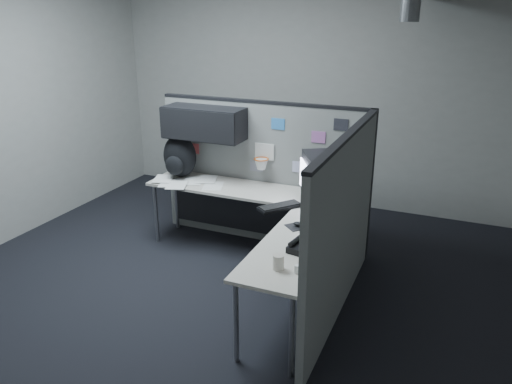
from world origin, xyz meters
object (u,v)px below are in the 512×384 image
at_px(keyboard, 280,207).
at_px(phone, 301,247).
at_px(desk, 261,212).
at_px(monitor, 328,179).
at_px(backpack, 179,157).

distance_m(keyboard, phone, 0.92).
relative_size(desk, monitor, 3.78).
bearing_deg(monitor, phone, -69.05).
xyz_separation_m(desk, keyboard, (0.24, -0.12, 0.14)).
distance_m(keyboard, backpack, 1.49).
xyz_separation_m(desk, backpack, (-1.16, 0.35, 0.35)).
height_order(keyboard, backpack, backpack).
xyz_separation_m(phone, backpack, (-1.87, 1.25, 0.20)).
xyz_separation_m(monitor, backpack, (-1.79, 0.18, -0.03)).
bearing_deg(backpack, monitor, 6.14).
height_order(desk, phone, phone).
distance_m(monitor, backpack, 1.79).
bearing_deg(backpack, keyboard, -6.46).
bearing_deg(monitor, desk, -148.74).
height_order(desk, keyboard, keyboard).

